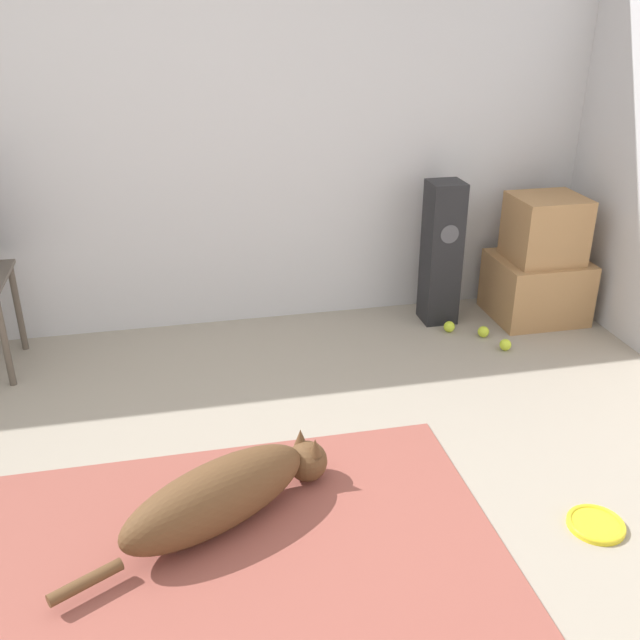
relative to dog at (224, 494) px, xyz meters
name	(u,v)px	position (x,y,z in m)	size (l,w,h in m)	color
ground_plane	(182,575)	(-0.18, -0.23, -0.14)	(12.00, 12.00, 0.00)	#9E9384
wall_back	(147,108)	(-0.18, 1.87, 1.13)	(8.00, 0.06, 2.55)	silver
area_rug	(229,552)	(0.00, -0.16, -0.14)	(1.98, 1.28, 0.01)	#934C42
dog	(224,494)	(0.00, 0.00, 0.00)	(1.05, 0.63, 0.28)	brown
frisbee	(596,524)	(1.37, -0.31, -0.13)	(0.22, 0.22, 0.03)	yellow
cardboard_box_lower	(536,287)	(2.05, 1.51, 0.05)	(0.53, 0.48, 0.38)	#A87A4C
cardboard_box_upper	(545,229)	(2.05, 1.49, 0.43)	(0.40, 0.37, 0.39)	#A87A4C
floor_speaker	(441,253)	(1.45, 1.59, 0.29)	(0.20, 0.20, 0.86)	black
tennis_ball_by_boxes	(505,345)	(1.68, 1.11, -0.11)	(0.07, 0.07, 0.07)	#C6E033
tennis_ball_near_speaker	(449,327)	(1.46, 1.40, -0.11)	(0.07, 0.07, 0.07)	#C6E033
tennis_ball_loose_on_carpet	(483,332)	(1.63, 1.30, -0.11)	(0.07, 0.07, 0.07)	#C6E033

